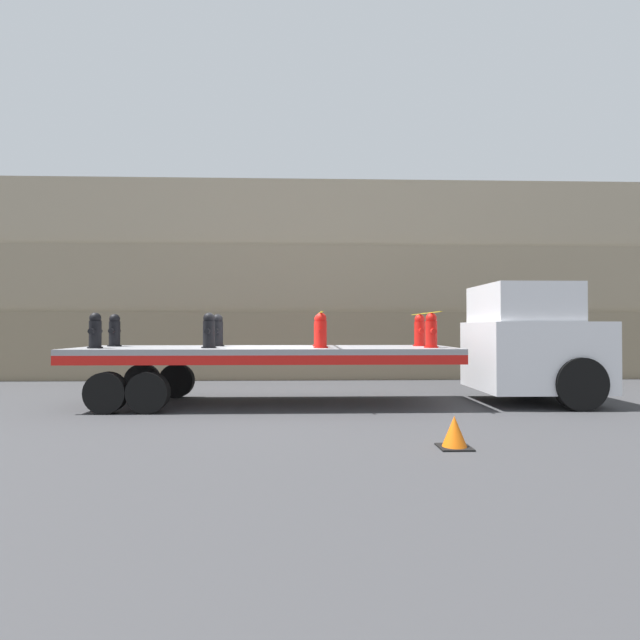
% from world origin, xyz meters
% --- Properties ---
extents(ground_plane, '(120.00, 120.00, 0.00)m').
position_xyz_m(ground_plane, '(0.00, 0.00, 0.00)').
color(ground_plane, '#38383A').
extents(rock_cliff, '(60.00, 3.30, 6.97)m').
position_xyz_m(rock_cliff, '(0.00, 6.91, 3.49)').
color(rock_cliff, '#84755B').
rests_on(rock_cliff, ground_plane).
extents(truck_cab, '(2.73, 2.59, 2.80)m').
position_xyz_m(truck_cab, '(6.38, 0.00, 1.40)').
color(truck_cab, silver).
rests_on(truck_cab, ground_plane).
extents(flatbed_trailer, '(8.66, 2.65, 1.33)m').
position_xyz_m(flatbed_trailer, '(-0.64, 0.00, 1.07)').
color(flatbed_trailer, gray).
rests_on(flatbed_trailer, ground_plane).
extents(fire_hydrant_black_near_0, '(0.33, 0.52, 0.79)m').
position_xyz_m(fire_hydrant_black_near_0, '(-3.73, -0.56, 1.71)').
color(fire_hydrant_black_near_0, black).
rests_on(fire_hydrant_black_near_0, flatbed_trailer).
extents(fire_hydrant_black_far_0, '(0.33, 0.52, 0.79)m').
position_xyz_m(fire_hydrant_black_far_0, '(-3.73, 0.56, 1.71)').
color(fire_hydrant_black_far_0, black).
rests_on(fire_hydrant_black_far_0, flatbed_trailer).
extents(fire_hydrant_black_near_1, '(0.33, 0.52, 0.79)m').
position_xyz_m(fire_hydrant_black_near_1, '(-1.24, -0.56, 1.71)').
color(fire_hydrant_black_near_1, black).
rests_on(fire_hydrant_black_near_1, flatbed_trailer).
extents(fire_hydrant_black_far_1, '(0.33, 0.52, 0.79)m').
position_xyz_m(fire_hydrant_black_far_1, '(-1.24, 0.56, 1.71)').
color(fire_hydrant_black_far_1, black).
rests_on(fire_hydrant_black_far_1, flatbed_trailer).
extents(fire_hydrant_red_near_2, '(0.33, 0.52, 0.79)m').
position_xyz_m(fire_hydrant_red_near_2, '(1.24, -0.56, 1.71)').
color(fire_hydrant_red_near_2, red).
rests_on(fire_hydrant_red_near_2, flatbed_trailer).
extents(fire_hydrant_red_far_2, '(0.33, 0.52, 0.79)m').
position_xyz_m(fire_hydrant_red_far_2, '(1.24, 0.56, 1.71)').
color(fire_hydrant_red_far_2, red).
rests_on(fire_hydrant_red_far_2, flatbed_trailer).
extents(fire_hydrant_red_near_3, '(0.33, 0.52, 0.79)m').
position_xyz_m(fire_hydrant_red_near_3, '(3.73, -0.56, 1.71)').
color(fire_hydrant_red_near_3, red).
rests_on(fire_hydrant_red_near_3, flatbed_trailer).
extents(fire_hydrant_red_far_3, '(0.33, 0.52, 0.79)m').
position_xyz_m(fire_hydrant_red_far_3, '(3.73, 0.56, 1.71)').
color(fire_hydrant_red_far_3, red).
rests_on(fire_hydrant_red_far_3, flatbed_trailer).
extents(cargo_strap_rear, '(0.05, 2.75, 0.01)m').
position_xyz_m(cargo_strap_rear, '(1.24, 0.00, 2.12)').
color(cargo_strap_rear, yellow).
rests_on(cargo_strap_rear, fire_hydrant_red_near_2).
extents(cargo_strap_middle, '(0.05, 2.75, 0.01)m').
position_xyz_m(cargo_strap_middle, '(3.73, 0.00, 2.12)').
color(cargo_strap_middle, yellow).
rests_on(cargo_strap_middle, fire_hydrant_red_near_3).
extents(traffic_cone, '(0.48, 0.48, 0.48)m').
position_xyz_m(traffic_cone, '(3.09, -4.36, 0.23)').
color(traffic_cone, black).
rests_on(traffic_cone, ground_plane).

